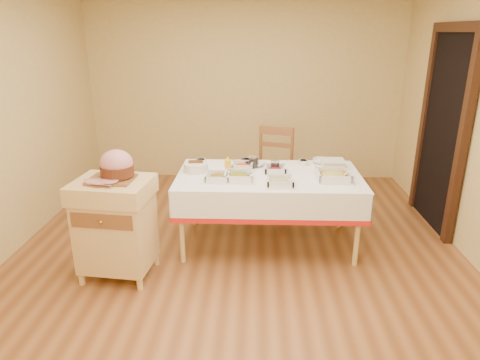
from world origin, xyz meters
The scene contains 23 objects.
room_shell centered at (0.00, 0.00, 1.30)m, with size 5.00×5.00×5.00m.
doorway centered at (2.20, 0.90, 1.11)m, with size 0.09×1.10×2.20m.
dining_table centered at (0.30, 0.30, 0.60)m, with size 1.82×1.02×0.76m.
butcher_cart centered at (-1.06, -0.36, 0.52)m, with size 0.70×0.60×0.91m.
dining_chair centered at (0.37, 1.19, 0.53)m, with size 0.57×0.55×1.02m.
ham_on_board centered at (-1.02, -0.33, 1.02)m, with size 0.40×0.38×0.26m.
serving_dish_a centered at (-0.19, 0.11, 0.79)m, with size 0.23×0.23×0.10m.
serving_dish_b centered at (0.01, 0.13, 0.80)m, with size 0.27×0.27×0.11m.
serving_dish_c centered at (0.39, 0.00, 0.79)m, with size 0.24×0.24×0.10m.
serving_dish_d centered at (0.92, 0.18, 0.80)m, with size 0.31×0.31×0.12m.
serving_dish_e centered at (0.03, 0.46, 0.79)m, with size 0.22×0.21×0.10m.
serving_dish_f centered at (0.37, 0.36, 0.79)m, with size 0.22×0.21×0.10m.
small_bowl_left centered at (-0.42, 0.63, 0.79)m, with size 0.11×0.11×0.05m.
small_bowl_mid centered at (0.08, 0.62, 0.79)m, with size 0.14×0.14×0.06m.
small_bowl_right centered at (0.68, 0.64, 0.79)m, with size 0.10×0.10×0.05m.
bowl_white_imported centered at (0.18, 0.58, 0.78)m, with size 0.16×0.16×0.04m, color silver.
bowl_small_imported centered at (0.86, 0.70, 0.79)m, with size 0.17×0.17×0.05m, color silver.
preserve_jar_left centered at (0.15, 0.53, 0.82)m, with size 0.11×0.11×0.14m.
preserve_jar_right centered at (0.37, 0.43, 0.81)m, with size 0.09×0.09×0.12m.
mustard_bottle centered at (-0.11, 0.28, 0.85)m, with size 0.06×0.06×0.19m.
bread_basket centered at (-0.44, 0.37, 0.81)m, with size 0.24×0.24×0.11m.
plate_stack centered at (0.97, 0.55, 0.80)m, with size 0.23×0.23×0.08m.
brass_platter centered at (0.95, 0.26, 0.78)m, with size 0.33×0.24×0.04m.
Camera 1 is at (0.16, -3.74, 2.11)m, focal length 32.00 mm.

